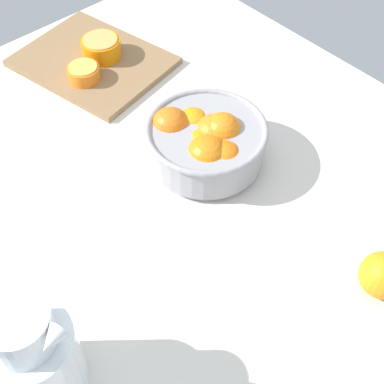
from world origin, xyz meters
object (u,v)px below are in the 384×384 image
at_px(cutting_board, 93,62).
at_px(loose_orange_0, 383,275).
at_px(fruit_bowl, 205,142).
at_px(orange_half_0, 101,48).
at_px(orange_half_1, 84,73).
at_px(juice_pitcher, 35,360).

bearing_deg(cutting_board, loose_orange_0, 0.25).
xyz_separation_m(fruit_bowl, orange_half_0, (-0.38, 0.04, -0.01)).
height_order(fruit_bowl, orange_half_1, fruit_bowl).
distance_m(fruit_bowl, orange_half_1, 0.34).
xyz_separation_m(fruit_bowl, orange_half_1, (-0.34, -0.04, -0.02)).
xyz_separation_m(cutting_board, loose_orange_0, (0.77, 0.00, 0.03)).
xyz_separation_m(juice_pitcher, orange_half_0, (-0.54, 0.49, -0.04)).
bearing_deg(fruit_bowl, juice_pitcher, -70.37).
height_order(juice_pitcher, orange_half_0, juice_pitcher).
distance_m(fruit_bowl, cutting_board, 0.39).
height_order(fruit_bowl, cutting_board, fruit_bowl).
relative_size(fruit_bowl, orange_half_1, 3.27).
bearing_deg(orange_half_1, cutting_board, 131.11).
relative_size(fruit_bowl, cutting_board, 0.71).
relative_size(orange_half_1, loose_orange_0, 0.93).
distance_m(juice_pitcher, orange_half_0, 0.73).
relative_size(juice_pitcher, loose_orange_0, 2.67).
relative_size(juice_pitcher, cutting_board, 0.63).
bearing_deg(juice_pitcher, fruit_bowl, 109.63).
relative_size(fruit_bowl, loose_orange_0, 3.03).
xyz_separation_m(juice_pitcher, orange_half_1, (-0.50, 0.42, -0.04)).
bearing_deg(juice_pitcher, orange_half_0, 137.73).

